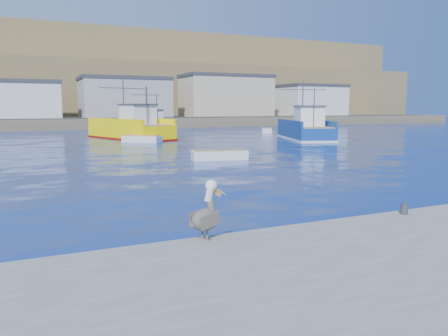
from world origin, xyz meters
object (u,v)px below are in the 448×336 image
Objects in this scene: skiff_far at (267,131)px; skiff_extra at (142,139)px; pelican at (207,214)px; boat_orange at (150,128)px; skiff_mid at (219,156)px; trawler_blue at (305,130)px; trawler_yellow_b at (131,129)px.

skiff_far is 21.62m from skiff_extra.
pelican is at bearing -121.63° from skiff_far.
boat_orange reaches higher than skiff_extra.
skiff_extra reaches higher than skiff_mid.
trawler_blue is 17.54m from skiff_extra.
trawler_yellow_b is 3.32× the size of skiff_mid.
skiff_extra is (-17.23, 3.20, -0.74)m from trawler_blue.
boat_orange is (3.17, 3.83, -0.10)m from trawler_yellow_b.
skiff_mid is at bearing -87.34° from trawler_yellow_b.
skiff_far is at bearing 58.37° from pelican.
trawler_yellow_b is 39.79m from pelican.
skiff_far is (19.45, 3.86, -0.84)m from trawler_yellow_b.
pelican is at bearing -101.54° from skiff_extra.
trawler_blue reaches higher than pelican.
pelican is (-8.06, -17.46, 0.82)m from skiff_mid.
trawler_blue is 39.02m from pelican.
trawler_yellow_b reaches higher than pelican.
skiff_extra is at bearing -154.94° from skiff_far.
pelican is (-6.91, -33.86, 0.81)m from skiff_extra.
trawler_blue is 18.60m from boat_orange.
skiff_extra is 34.57m from pelican.
trawler_blue reaches higher than skiff_extra.
pelican is (-26.50, -43.02, 0.83)m from skiff_far.
trawler_yellow_b is at bearing -129.59° from boat_orange.
boat_orange is 25.64m from skiff_mid.
skiff_far is at bearing 79.21° from trawler_blue.
boat_orange is 16.30m from skiff_far.
boat_orange is 1.93× the size of skiff_mid.
skiff_far is at bearing 11.22° from trawler_yellow_b.
pelican is at bearing -128.23° from trawler_blue.
trawler_blue reaches higher than boat_orange.
boat_orange is 2.02× the size of skiff_far.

